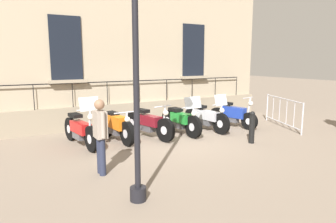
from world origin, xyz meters
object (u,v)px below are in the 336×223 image
at_px(motorcycle_maroon, 148,123).
at_px(motorcycle_blue, 233,115).
at_px(motorcycle_orange, 117,126).
at_px(motorcycle_green, 181,121).
at_px(pedestrian_standing, 100,133).
at_px(crowd_barrier, 283,111).
at_px(motorcycle_silver, 206,117).
at_px(motorcycle_red, 80,130).
at_px(lamppost, 135,13).
at_px(bollard, 252,127).

relative_size(motorcycle_maroon, motorcycle_blue, 1.09).
xyz_separation_m(motorcycle_orange, motorcycle_green, (0.21, 2.10, -0.00)).
bearing_deg(motorcycle_blue, motorcycle_green, -89.12).
bearing_deg(pedestrian_standing, crowd_barrier, 100.28).
bearing_deg(motorcycle_orange, motorcycle_maroon, 85.73).
relative_size(motorcycle_silver, crowd_barrier, 0.91).
distance_m(motorcycle_orange, motorcycle_maroon, 1.01).
bearing_deg(pedestrian_standing, motorcycle_orange, 152.82).
height_order(motorcycle_red, crowd_barrier, motorcycle_red).
distance_m(motorcycle_maroon, motorcycle_blue, 3.32).
xyz_separation_m(motorcycle_maroon, motorcycle_silver, (0.10, 2.13, 0.01)).
distance_m(lamppost, pedestrian_standing, 2.68).
xyz_separation_m(motorcycle_maroon, crowd_barrier, (1.03, 4.83, 0.13)).
relative_size(motorcycle_orange, motorcycle_green, 1.02).
xyz_separation_m(lamppost, pedestrian_standing, (-1.51, -0.16, -2.21)).
bearing_deg(crowd_barrier, motorcycle_maroon, -102.04).
bearing_deg(motorcycle_silver, motorcycle_orange, -93.28).
bearing_deg(motorcycle_silver, motorcycle_maroon, -92.82).
distance_m(motorcycle_silver, pedestrian_standing, 4.90).
distance_m(motorcycle_silver, crowd_barrier, 2.86).
distance_m(motorcycle_red, pedestrian_standing, 2.42).
bearing_deg(motorcycle_maroon, motorcycle_red, -91.67).
height_order(motorcycle_orange, bollard, motorcycle_orange).
xyz_separation_m(motorcycle_orange, motorcycle_silver, (0.18, 3.13, 0.00)).
height_order(motorcycle_blue, lamppost, lamppost).
relative_size(motorcycle_green, lamppost, 0.42).
height_order(motorcycle_maroon, pedestrian_standing, pedestrian_standing).
xyz_separation_m(motorcycle_maroon, motorcycle_blue, (0.10, 3.32, -0.01)).
bearing_deg(motorcycle_silver, bollard, 4.84).
xyz_separation_m(motorcycle_maroon, bollard, (2.07, 2.30, 0.03)).
height_order(motorcycle_orange, motorcycle_blue, motorcycle_blue).
bearing_deg(pedestrian_standing, motorcycle_red, 176.24).
relative_size(motorcycle_red, motorcycle_blue, 1.08).
distance_m(motorcycle_orange, motorcycle_blue, 4.32).
xyz_separation_m(motorcycle_orange, bollard, (2.15, 3.30, 0.02)).
relative_size(motorcycle_silver, lamppost, 0.45).
xyz_separation_m(motorcycle_blue, crowd_barrier, (0.93, 1.51, 0.14)).
relative_size(motorcycle_silver, motorcycle_blue, 1.06).
xyz_separation_m(crowd_barrier, bollard, (1.04, -2.53, -0.10)).
height_order(motorcycle_silver, lamppost, lamppost).
bearing_deg(bollard, motorcycle_maroon, -132.06).
relative_size(motorcycle_green, motorcycle_blue, 0.99).
distance_m(motorcycle_green, bollard, 2.28).
relative_size(lamppost, crowd_barrier, 2.03).
bearing_deg(lamppost, crowd_barrier, 112.05).
height_order(motorcycle_green, lamppost, lamppost).
bearing_deg(motorcycle_maroon, motorcycle_orange, -94.27).
height_order(motorcycle_silver, bollard, motorcycle_silver).
height_order(crowd_barrier, pedestrian_standing, pedestrian_standing).
distance_m(lamppost, bollard, 5.39).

